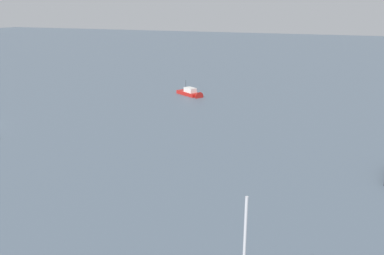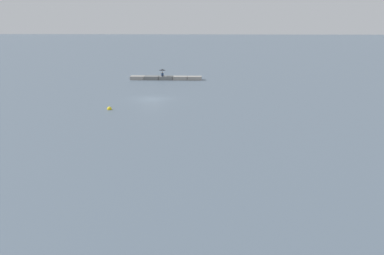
# 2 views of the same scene
# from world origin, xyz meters

# --- Properties ---
(motorboat_red_near) EXTENTS (5.27, 7.04, 3.87)m
(motorboat_red_near) POSITION_xyz_m (-33.91, 22.33, 0.41)
(motorboat_red_near) COLOR red
(motorboat_red_near) RESTS_ON ground_plane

